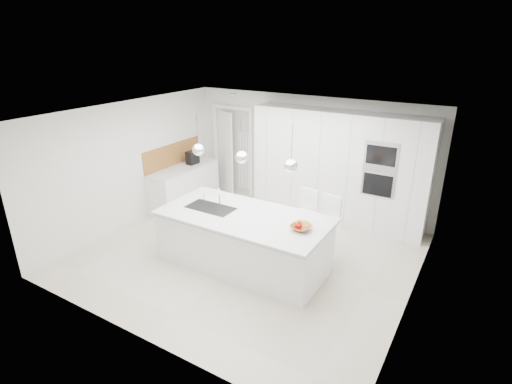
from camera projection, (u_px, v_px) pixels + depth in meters
The scene contains 28 objects.
floor at pixel (247, 254), 7.14m from camera, with size 5.50×5.50×0.00m, color beige.
wall_back at pixel (308, 154), 8.68m from camera, with size 5.50×5.50×0.00m, color silver.
wall_left at pixel (131, 164), 8.00m from camera, with size 5.00×5.00×0.00m, color silver.
ceiling at pixel (246, 115), 6.23m from camera, with size 5.50×5.50×0.00m, color white.
tall_cabinets at pixel (338, 168), 8.10m from camera, with size 3.60×0.60×2.30m, color white.
oven_stack at pixel (379, 170), 7.34m from camera, with size 0.62×0.04×1.05m, color #A5A5A8, non-canonical shape.
doorway_frame at pixel (233, 152), 9.67m from camera, with size 1.11×0.08×2.13m, color white, non-canonical shape.
hallway_door at pixel (224, 152), 9.76m from camera, with size 0.82×0.04×2.00m, color white.
radiator at pixel (244, 161), 9.58m from camera, with size 0.32×0.04×1.40m, color white, non-canonical shape.
left_base_cabinets at pixel (184, 187), 9.12m from camera, with size 0.60×1.80×0.86m, color white.
left_worktop at pixel (183, 168), 8.95m from camera, with size 0.62×1.82×0.04m, color silver.
oak_backsplash at pixel (173, 155), 8.99m from camera, with size 0.02×1.80×0.50m, color #9C6530.
island_base at pixel (243, 241), 6.70m from camera, with size 2.80×1.20×0.86m, color white.
island_worktop at pixel (244, 216), 6.57m from camera, with size 2.84×1.40×0.04m, color silver.
island_sink at pixel (211, 212), 6.87m from camera, with size 0.84×0.44×0.18m, color #3F3F42, non-canonical shape.
island_tap at pixel (219, 196), 6.92m from camera, with size 0.02×0.02×0.30m, color white.
pendant_left at pixel (198, 150), 6.57m from camera, with size 0.20×0.20×0.20m, color white.
pendant_mid at pixel (242, 157), 6.16m from camera, with size 0.20×0.20×0.20m, color white.
pendant_right at pixel (291, 166), 5.75m from camera, with size 0.20×0.20×0.20m, color white.
fruit_bowl at pixel (301, 228), 6.05m from camera, with size 0.31×0.31×0.08m, color #9C6530.
espresso_machine at pixel (193, 157), 9.14m from camera, with size 0.18×0.28×0.30m, color black.
bar_stool_left at pixel (305, 221), 7.11m from camera, with size 0.37×0.52×1.13m, color white, non-canonical shape.
bar_stool_right at pixel (327, 229), 6.80m from camera, with size 0.38×0.53×1.15m, color white, non-canonical shape.
apple_a at pixel (300, 225), 6.05m from camera, with size 0.08×0.08×0.08m, color #A90300.
apple_b at pixel (298, 224), 6.08m from camera, with size 0.09×0.09×0.09m, color #A90300.
apple_c at pixel (299, 226), 6.01m from camera, with size 0.08×0.08×0.08m, color #A90300.
apple_extra_3 at pixel (297, 226), 6.02m from camera, with size 0.07×0.07×0.07m, color #A90300.
banana_bunch at pixel (302, 223), 6.02m from camera, with size 0.22×0.22×0.03m, color yellow.
Camera 1 is at (3.34, -5.27, 3.65)m, focal length 28.00 mm.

